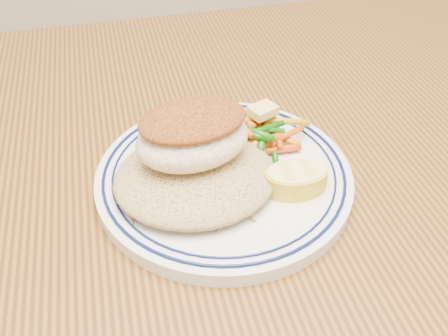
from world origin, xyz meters
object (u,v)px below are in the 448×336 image
lemon_wedge (296,178)px  dining_table (275,271)px  plate (224,176)px  vegetable_pile (257,130)px  rice_pilaf (195,174)px  fish_fillet (193,134)px

lemon_wedge → dining_table: bearing=-156.9°
lemon_wedge → plate: bearing=146.5°
dining_table → plate: bearing=135.7°
plate → vegetable_pile: bearing=42.5°
rice_pilaf → lemon_wedge: size_ratio=2.50×
rice_pilaf → vegetable_pile: rice_pilaf is taller
rice_pilaf → lemon_wedge: rice_pilaf is taller
fish_fillet → lemon_wedge: size_ratio=1.88×
plate → rice_pilaf: size_ratio=1.63×
fish_fillet → vegetable_pile: size_ratio=1.13×
dining_table → vegetable_pile: size_ratio=14.93×
rice_pilaf → lemon_wedge: 0.09m
rice_pilaf → fish_fillet: (0.00, 0.01, 0.03)m
lemon_wedge → fish_fillet: bearing=155.2°
plate → vegetable_pile: (0.04, 0.04, 0.02)m
plate → dining_table: bearing=-44.3°
plate → lemon_wedge: size_ratio=4.07×
plate → vegetable_pile: vegetable_pile is taller
vegetable_pile → lemon_wedge: 0.08m
dining_table → lemon_wedge: lemon_wedge is taller
rice_pilaf → dining_table: bearing=-22.6°
vegetable_pile → plate: bearing=-137.5°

